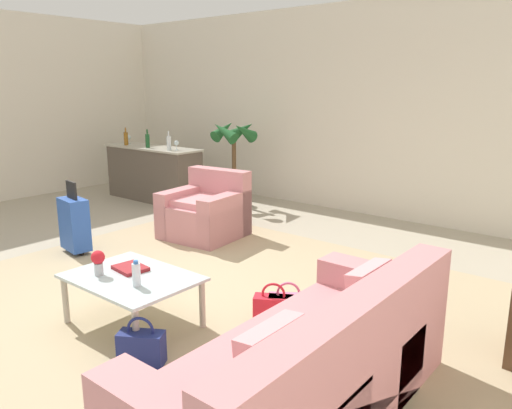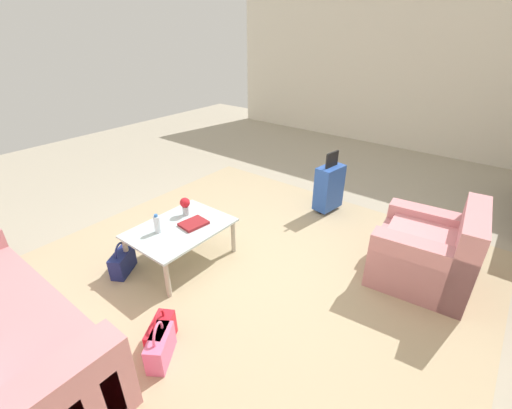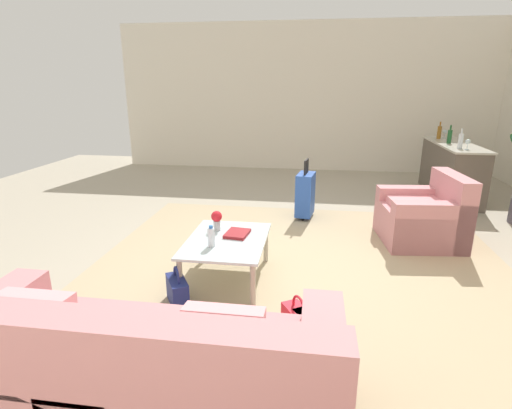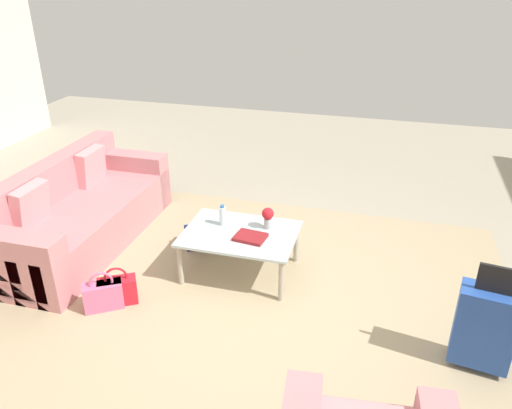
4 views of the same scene
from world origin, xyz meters
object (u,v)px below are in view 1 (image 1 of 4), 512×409
coffee_table_book (130,268)px  potted_palm (234,156)px  bar_console (154,173)px  wine_glass_leftmost (129,138)px  flower_vase (98,260)px  handbag_navy (141,347)px  wine_bottle_clear (169,143)px  coffee_table (132,282)px  suitcase_blue (74,223)px  wine_bottle_amber (126,138)px  handbag_pink (288,308)px  wine_bottle_green (148,140)px  handbag_red (273,309)px  wine_glass_left_of_centre (176,143)px  couch (314,376)px  armchair (207,214)px  water_bottle (136,274)px

coffee_table_book → potted_palm: size_ratio=0.19×
bar_console → wine_glass_leftmost: size_ratio=12.20×
flower_vase → handbag_navy: flower_vase is taller
wine_bottle_clear → coffee_table: bearing=-45.4°
wine_bottle_clear → coffee_table_book: bearing=-45.8°
suitcase_blue → potted_palm: (-0.20, 3.00, 0.44)m
wine_bottle_amber → handbag_pink: wine_bottle_amber is taller
coffee_table → wine_bottle_clear: bearing=134.6°
wine_bottle_green → wine_bottle_amber: bearing=180.0°
handbag_red → wine_glass_left_of_centre: bearing=147.9°
bar_console → suitcase_blue: (1.50, -2.40, -0.11)m
bar_console → potted_palm: 1.47m
wine_bottle_clear → couch: bearing=-33.1°
handbag_red → armchair: bearing=146.6°
water_bottle → wine_glass_left_of_centre: size_ratio=1.32×
handbag_red → handbag_pink: size_ratio=1.00×
wine_bottle_clear → handbag_navy: bearing=-43.7°
couch → water_bottle: 1.61m
wine_bottle_clear → handbag_navy: wine_bottle_clear is taller
flower_vase → wine_bottle_clear: 4.19m
couch → wine_bottle_green: bearing=149.6°
water_bottle → handbag_navy: 0.56m
water_bottle → coffee_table_book: bearing=150.6°
potted_palm → wine_bottle_amber: bearing=-159.2°
flower_vase → bar_console: bearing=135.3°
wine_glass_left_of_centre → wine_bottle_green: bearing=-173.3°
wine_glass_leftmost → handbag_red: wine_glass_leftmost is taller
water_bottle → wine_bottle_amber: size_ratio=0.68×
handbag_navy → potted_palm: potted_palm is taller
potted_palm → wine_glass_leftmost: bearing=-163.2°
armchair → handbag_navy: armchair is taller
handbag_pink → wine_bottle_clear: bearing=151.0°
bar_console → handbag_red: (4.37, -2.37, -0.34)m
armchair → wine_bottle_amber: 2.97m
water_bottle → wine_bottle_green: size_ratio=0.68×
wine_bottle_amber → suitcase_blue: 3.16m
coffee_table → potted_palm: potted_palm is taller
water_bottle → wine_glass_leftmost: wine_glass_leftmost is taller
wine_bottle_green → handbag_red: 4.98m
couch → bar_console: size_ratio=1.18×
wine_glass_leftmost → handbag_navy: 5.87m
wine_glass_left_of_centre → wine_bottle_clear: bearing=-143.2°
handbag_navy → wine_glass_leftmost: bearing=143.6°
handbag_pink → armchair: bearing=149.3°
wine_glass_left_of_centre → handbag_red: wine_glass_left_of_centre is taller
suitcase_blue → bar_console: bearing=122.0°
armchair → handbag_red: size_ratio=2.75×
armchair → wine_glass_left_of_centre: wine_glass_left_of_centre is taller
wine_glass_left_of_centre → wine_bottle_green: (-0.63, -0.07, 0.01)m
couch → wine_bottle_amber: 6.66m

